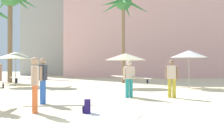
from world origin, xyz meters
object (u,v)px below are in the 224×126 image
Objects in this scene: cafe_umbrella_0 at (16,55)px; backpack at (87,107)px; palm_tree_right at (10,3)px; person_far_right at (129,77)px; person_near_left at (35,82)px; palm_tree_left at (123,8)px; cafe_umbrella_1 at (126,57)px; beach_towel at (107,115)px; person_mid_center at (44,79)px; person_near_right at (172,77)px; cafe_umbrella_4 at (189,54)px.

backpack is (7.08, -10.59, -1.93)m from cafe_umbrella_0.
palm_tree_right is 15.95m from person_far_right.
person_near_left is (-2.61, -4.57, 0.02)m from person_far_right.
palm_tree_right is (-9.56, -0.30, 0.59)m from palm_tree_left.
cafe_umbrella_1 is (0.52, -4.82, -4.16)m from palm_tree_left.
backpack is (-0.49, -10.39, -1.80)m from cafe_umbrella_1.
beach_towel is 0.69× the size of person_mid_center.
cafe_umbrella_0 is 7.57m from cafe_umbrella_1.
cafe_umbrella_0 is 0.91× the size of person_far_right.
backpack is at bearing -48.16° from person_mid_center.
cafe_umbrella_0 is at bearing 18.38° from person_far_right.
palm_tree_right reaches higher than person_mid_center.
person_mid_center reaches higher than beach_towel.
person_near_right is (2.41, -5.82, -1.08)m from cafe_umbrella_1.
person_near_left is at bearing 115.37° from person_far_right.
palm_tree_left is at bearing 96.14° from cafe_umbrella_1.
person_mid_center reaches higher than person_far_right.
cafe_umbrella_0 is at bearing -59.84° from palm_tree_right.
cafe_umbrella_4 is 1.42× the size of person_near_left.
beach_towel is 2.41m from person_near_left.
backpack is 1.75m from person_near_left.
beach_towel is 5.40m from person_near_right.
palm_tree_right is at bearing -178.21° from palm_tree_left.
cafe_umbrella_1 is at bearing -1.50° from cafe_umbrella_0.
beach_towel is 4.88m from person_far_right.
person_near_right reaches higher than beach_towel.
cafe_umbrella_4 is 10.47m from person_mid_center.
person_mid_center is (5.02, -8.51, -1.21)m from cafe_umbrella_0.
cafe_umbrella_0 is 5.87× the size of backpack.
person_far_right is 1.61× the size of person_near_left.
palm_tree_left is at bearing -29.26° from person_far_right.
cafe_umbrella_1 reaches higher than beach_towel.
person_far_right is (8.10, -6.05, -1.23)m from cafe_umbrella_0.
cafe_umbrella_0 reaches higher than person_mid_center.
palm_tree_left is 16.64m from beach_towel.
palm_tree_left is 9.58m from palm_tree_right.
palm_tree_right reaches higher than cafe_umbrella_0.
cafe_umbrella_1 is 4.00m from cafe_umbrella_4.
person_near_right is (-1.58, -5.59, -1.23)m from cafe_umbrella_4.
person_mid_center is (7.53, -12.83, -5.84)m from palm_tree_right.
cafe_umbrella_1 is at bearing 70.15° from person_mid_center.
palm_tree_right is 12.02m from cafe_umbrella_1.
palm_tree_right is 4.87× the size of person_near_right.
beach_towel is at bearing 140.39° from person_far_right.
person_near_left is (8.00, -14.94, -5.84)m from palm_tree_right.
cafe_umbrella_0 is at bearing 117.73° from person_mid_center.
palm_tree_right is 3.34× the size of cafe_umbrella_0.
cafe_umbrella_0 reaches higher than cafe_umbrella_1.
person_near_left is at bearing -24.65° from person_near_right.
person_near_left is (-1.59, -0.02, 0.72)m from backpack.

